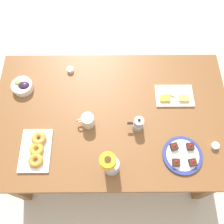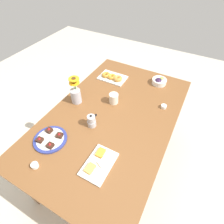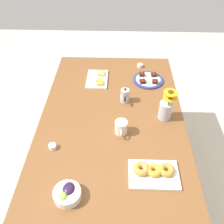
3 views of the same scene
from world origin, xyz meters
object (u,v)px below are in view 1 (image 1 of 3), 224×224
jam_cup_honey (71,70)px  flower_vase (112,166)px  coffee_mug (88,121)px  grape_bowl (23,86)px  dining_table (112,120)px  jam_cup_berry (216,146)px  croissant_platter (37,149)px  dessert_plate (183,155)px  cheese_platter (175,96)px  moka_pot (139,124)px

jam_cup_honey → flower_vase: 0.78m
coffee_mug → grape_bowl: size_ratio=0.81×
dining_table → jam_cup_berry: size_ratio=33.33×
croissant_platter → jam_cup_berry: 1.11m
dessert_plate → flower_vase: size_ratio=1.01×
cheese_platter → moka_pot: 0.35m
cheese_platter → moka_pot: size_ratio=2.18×
coffee_mug → jam_cup_honey: coffee_mug is taller
moka_pot → jam_cup_honey: bearing=-43.6°
dining_table → coffee_mug: coffee_mug is taller
jam_cup_berry → flower_vase: bearing=11.9°
dining_table → moka_pot: size_ratio=13.45×
dessert_plate → moka_pot: bearing=-36.2°
moka_pot → cheese_platter: bearing=-139.7°
coffee_mug → grape_bowl: bearing=-30.4°
cheese_platter → jam_cup_berry: bearing=120.6°
coffee_mug → dessert_plate: coffee_mug is taller
coffee_mug → flower_vase: (-0.15, 0.30, 0.04)m
dessert_plate → flower_vase: bearing=10.2°
dining_table → dessert_plate: size_ratio=6.48×
coffee_mug → moka_pot: (-0.32, 0.03, 0.00)m
coffee_mug → croissant_platter: size_ratio=0.42×
cheese_platter → croissant_platter: croissant_platter is taller
coffee_mug → jam_cup_berry: size_ratio=2.45×
flower_vase → coffee_mug: bearing=-63.8°
dining_table → grape_bowl: bearing=-18.7°
dining_table → flower_vase: 0.40m
coffee_mug → cheese_platter: bearing=-161.4°
dining_table → jam_cup_honey: jam_cup_honey is taller
jam_cup_berry → coffee_mug: bearing=-11.5°
cheese_platter → dessert_plate: dessert_plate is taller
grape_bowl → cheese_platter: 1.06m
dessert_plate → moka_pot: (0.27, -0.20, 0.04)m
cheese_platter → croissant_platter: 0.98m
grape_bowl → flower_vase: (-0.61, 0.57, 0.05)m
dining_table → flower_vase: bearing=89.4°
flower_vase → jam_cup_honey: bearing=-67.8°
dining_table → grape_bowl: 0.66m
croissant_platter → dessert_plate: bearing=177.5°
jam_cup_honey → coffee_mug: bearing=109.1°
jam_cup_honey → dessert_plate: bearing=138.9°
cheese_platter → jam_cup_honey: cheese_platter is taller
dessert_plate → dining_table: bearing=-33.0°
coffee_mug → croissant_platter: (0.31, 0.18, -0.03)m
grape_bowl → cheese_platter: grape_bowl is taller
dining_table → moka_pot: bearing=152.4°
coffee_mug → cheese_platter: coffee_mug is taller
jam_cup_honey → moka_pot: bearing=136.4°
dessert_plate → cheese_platter: bearing=-89.5°
jam_cup_berry → moka_pot: 0.50m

